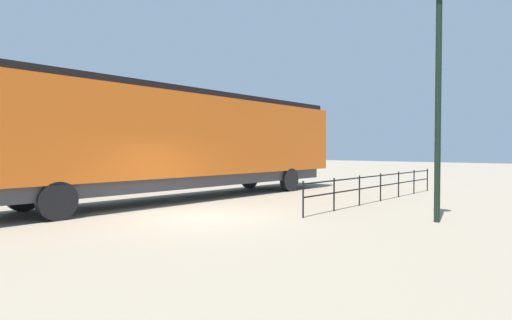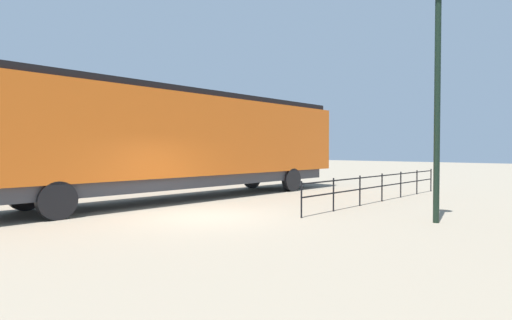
% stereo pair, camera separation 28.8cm
% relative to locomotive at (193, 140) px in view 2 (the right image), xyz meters
% --- Properties ---
extents(ground_plane, '(120.00, 120.00, 0.00)m').
position_rel_locomotive_xyz_m(ground_plane, '(3.88, -2.77, -2.41)').
color(ground_plane, gray).
extents(locomotive, '(2.89, 16.92, 4.30)m').
position_rel_locomotive_xyz_m(locomotive, '(0.00, 0.00, 0.00)').
color(locomotive, orange).
rests_on(locomotive, ground_plane).
extents(lamp_post, '(0.56, 0.56, 6.77)m').
position_rel_locomotive_xyz_m(lamp_post, '(9.36, 0.88, 2.49)').
color(lamp_post, black).
rests_on(lamp_post, ground_plane).
extents(platform_fence, '(0.05, 10.45, 1.08)m').
position_rel_locomotive_xyz_m(platform_fence, '(6.21, 4.21, -1.71)').
color(platform_fence, black).
rests_on(platform_fence, ground_plane).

